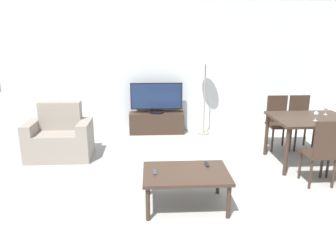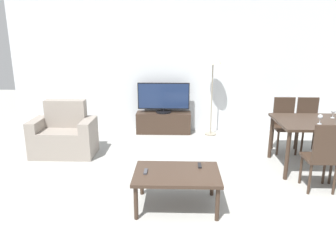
# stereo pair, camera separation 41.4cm
# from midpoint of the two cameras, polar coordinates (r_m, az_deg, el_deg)

# --- Properties ---
(ground_plane) EXTENTS (18.00, 18.00, 0.00)m
(ground_plane) POSITION_cam_midpoint_polar(r_m,az_deg,el_deg) (3.63, 3.86, -18.75)
(ground_plane) COLOR #9E9E99
(wall_back) EXTENTS (7.41, 0.06, 2.70)m
(wall_back) POSITION_cam_midpoint_polar(r_m,az_deg,el_deg) (7.00, 0.17, 10.11)
(wall_back) COLOR silver
(wall_back) RESTS_ON ground_plane
(armchair) EXTENTS (1.06, 0.62, 0.94)m
(armchair) POSITION_cam_midpoint_polar(r_m,az_deg,el_deg) (5.90, -20.29, -2.10)
(armchair) COLOR gray
(armchair) RESTS_ON ground_plane
(tv_stand) EXTENTS (1.14, 0.36, 0.44)m
(tv_stand) POSITION_cam_midpoint_polar(r_m,az_deg,el_deg) (6.95, -3.68, 0.55)
(tv_stand) COLOR #38281E
(tv_stand) RESTS_ON ground_plane
(tv) EXTENTS (1.08, 0.32, 0.63)m
(tv) POSITION_cam_midpoint_polar(r_m,az_deg,el_deg) (6.83, -3.77, 4.91)
(tv) COLOR black
(tv) RESTS_ON tv_stand
(coffee_table) EXTENTS (1.03, 0.72, 0.45)m
(coffee_table) POSITION_cam_midpoint_polar(r_m,az_deg,el_deg) (3.99, 0.15, -8.69)
(coffee_table) COLOR #38281E
(coffee_table) RESTS_ON ground_plane
(dining_table) EXTENTS (1.19, 0.98, 0.77)m
(dining_table) POSITION_cam_midpoint_polar(r_m,az_deg,el_deg) (5.57, 21.67, 0.42)
(dining_table) COLOR #38281E
(dining_table) RESTS_ON ground_plane
(dining_chair_near) EXTENTS (0.40, 0.40, 0.96)m
(dining_chair_near) POSITION_cam_midpoint_polar(r_m,az_deg,el_deg) (4.83, 23.10, -3.90)
(dining_chair_near) COLOR #38281E
(dining_chair_near) RESTS_ON ground_plane
(dining_chair_far) EXTENTS (0.40, 0.40, 0.96)m
(dining_chair_far) POSITION_cam_midpoint_polar(r_m,az_deg,el_deg) (6.40, 20.32, 1.08)
(dining_chair_far) COLOR #38281E
(dining_chair_far) RESTS_ON ground_plane
(dining_chair_far_left) EXTENTS (0.40, 0.40, 0.96)m
(dining_chair_far_left) POSITION_cam_midpoint_polar(r_m,az_deg,el_deg) (6.25, 16.81, 1.05)
(dining_chair_far_left) COLOR #38281E
(dining_chair_far_left) RESTS_ON ground_plane
(floor_lamp) EXTENTS (0.33, 0.33, 1.71)m
(floor_lamp) POSITION_cam_midpoint_polar(r_m,az_deg,el_deg) (6.68, 4.79, 10.98)
(floor_lamp) COLOR gray
(floor_lamp) RESTS_ON ground_plane
(remote_primary) EXTENTS (0.04, 0.15, 0.02)m
(remote_primary) POSITION_cam_midpoint_polar(r_m,az_deg,el_deg) (3.96, -5.32, -8.05)
(remote_primary) COLOR #38383D
(remote_primary) RESTS_ON coffee_table
(remote_secondary) EXTENTS (0.04, 0.15, 0.02)m
(remote_secondary) POSITION_cam_midpoint_polar(r_m,az_deg,el_deg) (4.17, 3.94, -6.71)
(remote_secondary) COLOR black
(remote_secondary) RESTS_ON coffee_table
(wine_glass_left) EXTENTS (0.07, 0.07, 0.15)m
(wine_glass_left) POSITION_cam_midpoint_polar(r_m,az_deg,el_deg) (5.35, 22.39, 1.88)
(wine_glass_left) COLOR silver
(wine_glass_left) RESTS_ON dining_table
(wine_glass_center) EXTENTS (0.07, 0.07, 0.15)m
(wine_glass_center) POSITION_cam_midpoint_polar(r_m,az_deg,el_deg) (5.83, 24.04, 2.77)
(wine_glass_center) COLOR silver
(wine_glass_center) RESTS_ON dining_table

